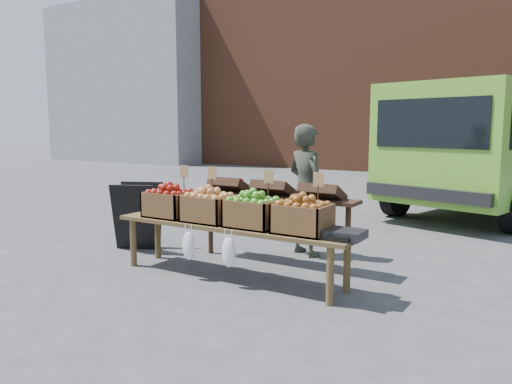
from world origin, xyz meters
The scene contains 13 objects.
ground centered at (0.00, 0.00, 0.00)m, with size 80.00×80.00×0.00m, color #464649.
brick_building centered at (0.00, 15.00, 5.00)m, with size 24.00×4.00×10.00m, color brown.
grey_building centered at (-14.00, 13.00, 3.50)m, with size 8.00×3.00×7.00m, color gray.
delivery_van centered at (1.92, 6.23, 1.12)m, with size 2.30×5.01×2.25m, color #61A92C, non-canonical shape.
vendor centered at (0.37, 1.75, 0.80)m, with size 0.58×0.38×1.60m, color #2B3125.
chalkboard_sign centered at (-1.59, 0.86, 0.43)m, with size 0.57×0.32×0.87m, color black, non-canonical shape.
back_table centered at (0.24, 1.19, 0.52)m, with size 2.10×0.44×1.04m, color #301E13, non-canonical shape.
display_bench centered at (0.14, 0.47, 0.28)m, with size 2.70×0.56×0.57m, color brown, non-canonical shape.
crate_golden_apples centered at (-0.69, 0.47, 0.71)m, with size 0.50×0.40×0.28m, color maroon, non-canonical shape.
crate_russet_pears centered at (-0.14, 0.47, 0.71)m, with size 0.50×0.40×0.28m, color #A88A34, non-canonical shape.
crate_red_apples centered at (0.41, 0.47, 0.71)m, with size 0.50×0.40×0.28m, color #3C781C, non-canonical shape.
crate_green_apples centered at (0.96, 0.47, 0.71)m, with size 0.50×0.40×0.28m, color brown, non-canonical shape.
weighing_scale centered at (1.39, 0.47, 0.61)m, with size 0.34×0.30×0.08m, color black.
Camera 1 is at (3.02, -3.69, 1.57)m, focal length 35.00 mm.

